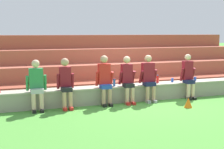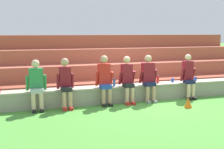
# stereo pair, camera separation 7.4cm
# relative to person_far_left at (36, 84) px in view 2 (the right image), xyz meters

# --- Properties ---
(ground_plane) EXTENTS (80.00, 80.00, 0.00)m
(ground_plane) POSITION_rel_person_far_left_xyz_m (3.19, 0.03, -0.74)
(ground_plane) COLOR #4C9338
(stone_seating_wall) EXTENTS (9.06, 0.53, 0.50)m
(stone_seating_wall) POSITION_rel_person_far_left_xyz_m (3.19, 0.27, -0.47)
(stone_seating_wall) COLOR gray
(stone_seating_wall) RESTS_ON ground
(brick_bleachers) EXTENTS (10.12, 2.98, 1.99)m
(brick_bleachers) POSITION_rel_person_far_left_xyz_m (3.19, 2.67, 0.01)
(brick_bleachers) COLOR #9E4733
(brick_bleachers) RESTS_ON ground
(person_far_left) EXTENTS (0.55, 0.50, 1.38)m
(person_far_left) POSITION_rel_person_far_left_xyz_m (0.00, 0.00, 0.00)
(person_far_left) COLOR beige
(person_far_left) RESTS_ON ground
(person_left_of_center) EXTENTS (0.49, 0.56, 1.40)m
(person_left_of_center) POSITION_rel_person_far_left_xyz_m (0.79, 0.01, 0.01)
(person_left_of_center) COLOR tan
(person_left_of_center) RESTS_ON ground
(person_center) EXTENTS (0.52, 0.52, 1.44)m
(person_center) POSITION_rel_person_far_left_xyz_m (1.94, 0.04, 0.04)
(person_center) COLOR tan
(person_center) RESTS_ON ground
(person_right_of_center) EXTENTS (0.49, 0.53, 1.40)m
(person_right_of_center) POSITION_rel_person_far_left_xyz_m (2.64, 0.02, 0.01)
(person_right_of_center) COLOR #DBAD89
(person_right_of_center) RESTS_ON ground
(person_far_right) EXTENTS (0.55, 0.48, 1.42)m
(person_far_right) POSITION_rel_person_far_left_xyz_m (3.32, 0.02, 0.03)
(person_far_right) COLOR tan
(person_far_right) RESTS_ON ground
(person_rightmost_edge) EXTENTS (0.48, 0.48, 1.42)m
(person_rightmost_edge) POSITION_rel_person_far_left_xyz_m (4.71, -0.00, 0.00)
(person_rightmost_edge) COLOR beige
(person_rightmost_edge) RESTS_ON ground
(water_bottle_mid_right) EXTENTS (0.08, 0.08, 0.26)m
(water_bottle_mid_right) POSITION_rel_person_far_left_xyz_m (3.78, 0.30, -0.12)
(water_bottle_mid_right) COLOR red
(water_bottle_mid_right) RESTS_ON stone_seating_wall
(water_bottle_near_left) EXTENTS (0.08, 0.08, 0.24)m
(water_bottle_near_left) POSITION_rel_person_far_left_xyz_m (2.28, 0.22, -0.12)
(water_bottle_near_left) COLOR blue
(water_bottle_near_left) RESTS_ON stone_seating_wall
(plastic_cup_left_end) EXTENTS (0.09, 0.09, 0.13)m
(plastic_cup_left_end) POSITION_rel_person_far_left_xyz_m (5.17, 0.30, -0.17)
(plastic_cup_left_end) COLOR blue
(plastic_cup_left_end) RESTS_ON stone_seating_wall
(plastic_cup_right_end) EXTENTS (0.08, 0.08, 0.12)m
(plastic_cup_right_end) POSITION_rel_person_far_left_xyz_m (4.32, 0.31, -0.17)
(plastic_cup_right_end) COLOR blue
(plastic_cup_right_end) RESTS_ON stone_seating_wall
(sports_cone) EXTENTS (0.23, 0.23, 0.28)m
(sports_cone) POSITION_rel_person_far_left_xyz_m (4.06, -1.05, -0.60)
(sports_cone) COLOR orange
(sports_cone) RESTS_ON ground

